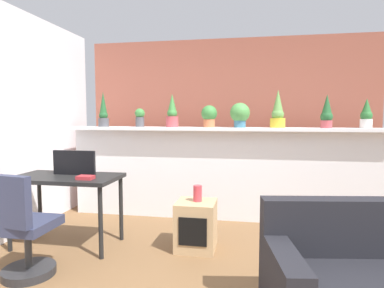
% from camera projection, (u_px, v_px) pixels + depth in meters
% --- Properties ---
extents(divider_wall, '(4.19, 0.16, 1.19)m').
position_uv_depth(divider_wall, '(225.00, 175.00, 4.37)').
color(divider_wall, white).
rests_on(divider_wall, ground).
extents(plant_shelf, '(4.19, 0.36, 0.04)m').
position_uv_depth(plant_shelf, '(225.00, 129.00, 4.28)').
color(plant_shelf, white).
rests_on(plant_shelf, divider_wall).
extents(brick_wall_behind, '(4.19, 0.10, 2.50)m').
position_uv_depth(brick_wall_behind, '(229.00, 125.00, 4.90)').
color(brick_wall_behind, '#9E5442').
rests_on(brick_wall_behind, ground).
extents(potted_plant_0, '(0.14, 0.14, 0.48)m').
position_uv_depth(potted_plant_0, '(103.00, 112.00, 4.53)').
color(potted_plant_0, '#4C4C51').
rests_on(potted_plant_0, plant_shelf).
extents(potted_plant_1, '(0.14, 0.14, 0.25)m').
position_uv_depth(potted_plant_1, '(140.00, 117.00, 4.49)').
color(potted_plant_1, '#4C4C51').
rests_on(potted_plant_1, plant_shelf).
extents(potted_plant_2, '(0.16, 0.16, 0.44)m').
position_uv_depth(potted_plant_2, '(172.00, 113.00, 4.41)').
color(potted_plant_2, '#B7474C').
rests_on(potted_plant_2, plant_shelf).
extents(potted_plant_3, '(0.21, 0.21, 0.29)m').
position_uv_depth(potted_plant_3, '(209.00, 115.00, 4.31)').
color(potted_plant_3, '#C66B42').
rests_on(potted_plant_3, plant_shelf).
extents(potted_plant_4, '(0.25, 0.25, 0.32)m').
position_uv_depth(potted_plant_4, '(240.00, 114.00, 4.23)').
color(potted_plant_4, '#386B84').
rests_on(potted_plant_4, plant_shelf).
extents(potted_plant_5, '(0.19, 0.19, 0.48)m').
position_uv_depth(potted_plant_5, '(278.00, 112.00, 4.17)').
color(potted_plant_5, gold).
rests_on(potted_plant_5, plant_shelf).
extents(potted_plant_6, '(0.15, 0.15, 0.41)m').
position_uv_depth(potted_plant_6, '(327.00, 113.00, 4.02)').
color(potted_plant_6, '#B7474C').
rests_on(potted_plant_6, plant_shelf).
extents(potted_plant_7, '(0.14, 0.14, 0.36)m').
position_uv_depth(potted_plant_7, '(366.00, 115.00, 3.99)').
color(potted_plant_7, silver).
rests_on(potted_plant_7, plant_shelf).
extents(desk, '(1.10, 0.60, 0.75)m').
position_uv_depth(desk, '(66.00, 184.00, 3.46)').
color(desk, black).
rests_on(desk, ground).
extents(tv_monitor, '(0.47, 0.04, 0.26)m').
position_uv_depth(tv_monitor, '(74.00, 163.00, 3.51)').
color(tv_monitor, black).
rests_on(tv_monitor, desk).
extents(office_chair, '(0.47, 0.48, 0.91)m').
position_uv_depth(office_chair, '(22.00, 234.00, 2.77)').
color(office_chair, '#262628').
rests_on(office_chair, ground).
extents(side_cube_shelf, '(0.40, 0.41, 0.50)m').
position_uv_depth(side_cube_shelf, '(196.00, 225.00, 3.40)').
color(side_cube_shelf, tan).
rests_on(side_cube_shelf, ground).
extents(vase_on_shelf, '(0.09, 0.09, 0.17)m').
position_uv_depth(vase_on_shelf, '(198.00, 193.00, 3.39)').
color(vase_on_shelf, '#CC3D47').
rests_on(vase_on_shelf, side_cube_shelf).
extents(book_on_desk, '(0.16, 0.11, 0.04)m').
position_uv_depth(book_on_desk, '(85.00, 178.00, 3.27)').
color(book_on_desk, '#B22D33').
rests_on(book_on_desk, desk).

